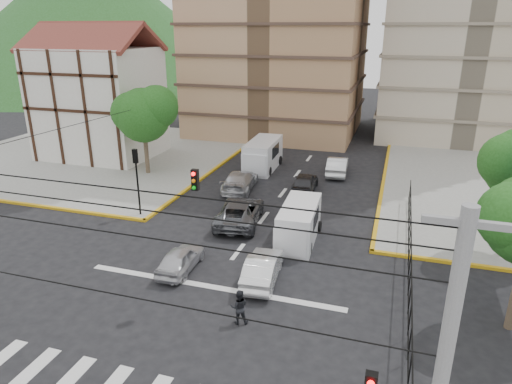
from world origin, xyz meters
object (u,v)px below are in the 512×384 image
at_px(traffic_light_nw, 137,171).
at_px(car_white_front_right, 263,268).
at_px(van_right_lane, 298,225).
at_px(pedestrian_crosswalk, 239,307).
at_px(van_left_lane, 262,156).
at_px(car_silver_front_left, 180,259).

height_order(traffic_light_nw, car_white_front_right, traffic_light_nw).
bearing_deg(van_right_lane, car_white_front_right, -101.49).
height_order(traffic_light_nw, van_right_lane, traffic_light_nw).
relative_size(van_right_lane, pedestrian_crosswalk, 3.19).
relative_size(traffic_light_nw, van_left_lane, 0.77).
xyz_separation_m(van_left_lane, car_silver_front_left, (1.08, -17.92, -0.61)).
xyz_separation_m(traffic_light_nw, car_silver_front_left, (5.69, -5.55, -2.49)).
distance_m(traffic_light_nw, van_left_lane, 13.34).
bearing_deg(van_left_lane, traffic_light_nw, -112.20).
relative_size(traffic_light_nw, van_right_lane, 0.89).
bearing_deg(traffic_light_nw, car_silver_front_left, -44.30).
bearing_deg(car_white_front_right, pedestrian_crosswalk, 85.41).
bearing_deg(van_left_lane, van_right_lane, -66.62).
bearing_deg(traffic_light_nw, car_white_front_right, -27.86).
height_order(van_right_lane, car_white_front_right, van_right_lane).
xyz_separation_m(traffic_light_nw, pedestrian_crosswalk, (10.04, -8.86, -2.34)).
distance_m(car_silver_front_left, pedestrian_crosswalk, 5.47).
bearing_deg(car_silver_front_left, car_white_front_right, -178.32).
bearing_deg(pedestrian_crosswalk, car_white_front_right, -107.44).
xyz_separation_m(van_right_lane, car_silver_front_left, (-5.01, -4.96, -0.44)).
distance_m(traffic_light_nw, van_right_lane, 10.91).
height_order(van_right_lane, pedestrian_crosswalk, van_right_lane).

